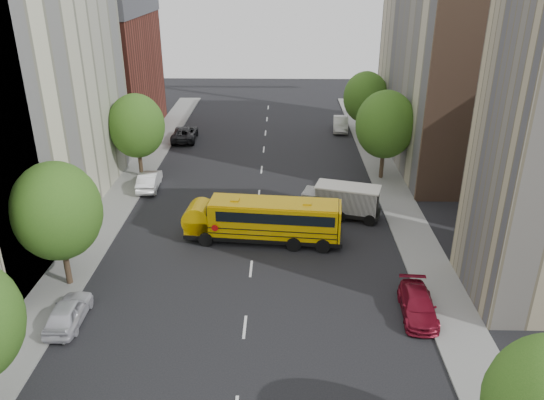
{
  "coord_description": "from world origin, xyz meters",
  "views": [
    {
      "loc": [
        1.94,
        -31.33,
        17.97
      ],
      "look_at": [
        1.28,
        2.0,
        3.09
      ],
      "focal_mm": 35.0,
      "sensor_mm": 36.0,
      "label": 1
    }
  ],
  "objects_px": {
    "parked_car_3": "(418,305)",
    "parked_car_5": "(341,124)",
    "parked_car_2": "(185,133)",
    "street_tree_4": "(385,125)",
    "street_tree_1": "(57,211)",
    "safari_truck": "(342,200)",
    "parked_car_1": "(149,180)",
    "street_tree_2": "(137,126)",
    "street_tree_5": "(366,97)",
    "parked_car_0": "(68,312)",
    "school_bus": "(262,218)"
  },
  "relations": [
    {
      "from": "street_tree_1",
      "to": "parked_car_3",
      "type": "distance_m",
      "value": 21.17
    },
    {
      "from": "school_bus",
      "to": "street_tree_5",
      "type": "bearing_deg",
      "value": 72.26
    },
    {
      "from": "street_tree_1",
      "to": "parked_car_0",
      "type": "xyz_separation_m",
      "value": [
        1.4,
        -3.81,
        -4.24
      ]
    },
    {
      "from": "parked_car_5",
      "to": "parked_car_2",
      "type": "bearing_deg",
      "value": -162.21
    },
    {
      "from": "parked_car_0",
      "to": "parked_car_1",
      "type": "relative_size",
      "value": 0.91
    },
    {
      "from": "parked_car_5",
      "to": "parked_car_0",
      "type": "bearing_deg",
      "value": -111.61
    },
    {
      "from": "street_tree_1",
      "to": "school_bus",
      "type": "bearing_deg",
      "value": 26.82
    },
    {
      "from": "street_tree_4",
      "to": "parked_car_5",
      "type": "xyz_separation_m",
      "value": [
        -2.2,
        15.26,
        -4.27
      ]
    },
    {
      "from": "street_tree_4",
      "to": "parked_car_2",
      "type": "distance_m",
      "value": 23.21
    },
    {
      "from": "street_tree_1",
      "to": "parked_car_3",
      "type": "xyz_separation_m",
      "value": [
        20.55,
        -2.7,
        -4.3
      ]
    },
    {
      "from": "parked_car_3",
      "to": "parked_car_2",
      "type": "bearing_deg",
      "value": 123.41
    },
    {
      "from": "street_tree_4",
      "to": "safari_truck",
      "type": "relative_size",
      "value": 1.27
    },
    {
      "from": "street_tree_1",
      "to": "street_tree_2",
      "type": "bearing_deg",
      "value": 90.0
    },
    {
      "from": "street_tree_1",
      "to": "street_tree_4",
      "type": "xyz_separation_m",
      "value": [
        22.0,
        18.0,
        0.12
      ]
    },
    {
      "from": "street_tree_5",
      "to": "parked_car_0",
      "type": "height_order",
      "value": "street_tree_5"
    },
    {
      "from": "street_tree_5",
      "to": "parked_car_5",
      "type": "bearing_deg",
      "value": 123.98
    },
    {
      "from": "street_tree_4",
      "to": "parked_car_3",
      "type": "relative_size",
      "value": 1.8
    },
    {
      "from": "safari_truck",
      "to": "parked_car_1",
      "type": "height_order",
      "value": "safari_truck"
    },
    {
      "from": "street_tree_2",
      "to": "safari_truck",
      "type": "bearing_deg",
      "value": -24.65
    },
    {
      "from": "safari_truck",
      "to": "parked_car_0",
      "type": "relative_size",
      "value": 1.52
    },
    {
      "from": "street_tree_1",
      "to": "street_tree_4",
      "type": "bearing_deg",
      "value": 39.29
    },
    {
      "from": "parked_car_3",
      "to": "street_tree_4",
      "type": "bearing_deg",
      "value": 89.37
    },
    {
      "from": "street_tree_2",
      "to": "street_tree_4",
      "type": "distance_m",
      "value": 22.0
    },
    {
      "from": "street_tree_4",
      "to": "parked_car_3",
      "type": "distance_m",
      "value": 21.22
    },
    {
      "from": "street_tree_4",
      "to": "street_tree_5",
      "type": "bearing_deg",
      "value": 90.0
    },
    {
      "from": "street_tree_4",
      "to": "parked_car_5",
      "type": "relative_size",
      "value": 1.66
    },
    {
      "from": "street_tree_2",
      "to": "parked_car_0",
      "type": "xyz_separation_m",
      "value": [
        1.4,
        -21.81,
        -4.12
      ]
    },
    {
      "from": "safari_truck",
      "to": "parked_car_1",
      "type": "bearing_deg",
      "value": 178.03
    },
    {
      "from": "parked_car_0",
      "to": "street_tree_2",
      "type": "bearing_deg",
      "value": -87.54
    },
    {
      "from": "school_bus",
      "to": "parked_car_5",
      "type": "relative_size",
      "value": 2.31
    },
    {
      "from": "street_tree_2",
      "to": "parked_car_2",
      "type": "relative_size",
      "value": 1.39
    },
    {
      "from": "street_tree_4",
      "to": "parked_car_5",
      "type": "distance_m",
      "value": 16.0
    },
    {
      "from": "parked_car_2",
      "to": "parked_car_3",
      "type": "relative_size",
      "value": 1.23
    },
    {
      "from": "parked_car_0",
      "to": "parked_car_5",
      "type": "distance_m",
      "value": 41.39
    },
    {
      "from": "parked_car_2",
      "to": "safari_truck",
      "type": "bearing_deg",
      "value": 126.55
    },
    {
      "from": "school_bus",
      "to": "safari_truck",
      "type": "distance_m",
      "value": 7.22
    },
    {
      "from": "street_tree_5",
      "to": "parked_car_3",
      "type": "bearing_deg",
      "value": -92.53
    },
    {
      "from": "parked_car_0",
      "to": "parked_car_3",
      "type": "height_order",
      "value": "parked_car_0"
    },
    {
      "from": "school_bus",
      "to": "parked_car_3",
      "type": "height_order",
      "value": "school_bus"
    },
    {
      "from": "street_tree_2",
      "to": "parked_car_5",
      "type": "relative_size",
      "value": 1.58
    },
    {
      "from": "street_tree_4",
      "to": "school_bus",
      "type": "relative_size",
      "value": 0.72
    },
    {
      "from": "parked_car_3",
      "to": "parked_car_5",
      "type": "relative_size",
      "value": 0.92
    },
    {
      "from": "parked_car_5",
      "to": "safari_truck",
      "type": "bearing_deg",
      "value": -90.72
    },
    {
      "from": "parked_car_3",
      "to": "street_tree_1",
      "type": "bearing_deg",
      "value": 175.88
    },
    {
      "from": "school_bus",
      "to": "parked_car_0",
      "type": "height_order",
      "value": "school_bus"
    },
    {
      "from": "school_bus",
      "to": "safari_truck",
      "type": "height_order",
      "value": "school_bus"
    },
    {
      "from": "street_tree_1",
      "to": "street_tree_5",
      "type": "height_order",
      "value": "street_tree_1"
    },
    {
      "from": "safari_truck",
      "to": "parked_car_5",
      "type": "distance_m",
      "value": 23.43
    },
    {
      "from": "parked_car_3",
      "to": "street_tree_5",
      "type": "bearing_deg",
      "value": 90.83
    },
    {
      "from": "safari_truck",
      "to": "street_tree_5",
      "type": "bearing_deg",
      "value": 93.54
    }
  ]
}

